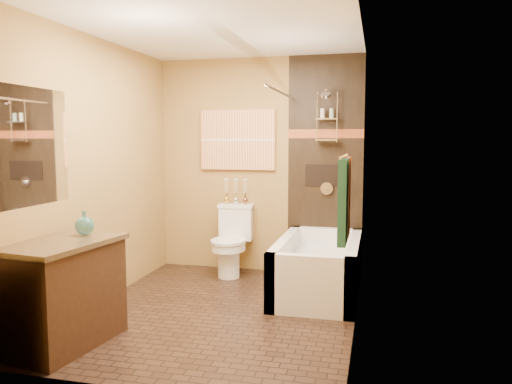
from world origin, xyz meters
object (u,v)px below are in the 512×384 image
(sunset_painting, at_px, (238,140))
(toilet, at_px, (232,240))
(bathtub, at_px, (319,272))
(vanity, at_px, (63,293))

(sunset_painting, distance_m, toilet, 1.18)
(bathtub, relative_size, vanity, 1.54)
(bathtub, xyz_separation_m, toilet, (-1.05, 0.46, 0.18))
(sunset_painting, xyz_separation_m, vanity, (-0.67, -2.48, -1.15))
(toilet, relative_size, vanity, 0.82)
(sunset_painting, distance_m, bathtub, 1.85)
(toilet, bearing_deg, sunset_painting, 84.59)
(sunset_painting, bearing_deg, vanity, -105.15)
(toilet, distance_m, vanity, 2.31)
(sunset_painting, height_order, bathtub, sunset_painting)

